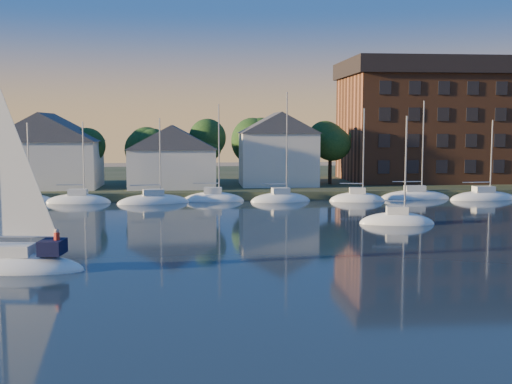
{
  "coord_description": "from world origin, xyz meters",
  "views": [
    {
      "loc": [
        -2.97,
        -26.55,
        9.06
      ],
      "look_at": [
        1.58,
        22.0,
        3.97
      ],
      "focal_mm": 45.0,
      "sensor_mm": 36.0,
      "label": 1
    }
  ],
  "objects": [
    {
      "name": "clubhouse_east",
      "position": [
        8.0,
        59.0,
        6.0
      ],
      "size": [
        10.5,
        8.4,
        9.8
      ],
      "color": "beige",
      "rests_on": "shoreline_land"
    },
    {
      "name": "hero_sailboat",
      "position": [
        -14.33,
        14.12,
        0.59
      ],
      "size": [
        9.36,
        4.0,
        14.14
      ],
      "rotation": [
        0.0,
        0.0,
        3.02
      ],
      "color": "white",
      "rests_on": "ground"
    },
    {
      "name": "clubhouse_centre",
      "position": [
        -6.0,
        57.0,
        5.13
      ],
      "size": [
        11.55,
        8.4,
        8.08
      ],
      "color": "beige",
      "rests_on": "shoreline_land"
    },
    {
      "name": "condo_block",
      "position": [
        34.0,
        64.95,
        9.79
      ],
      "size": [
        31.0,
        17.0,
        17.4
      ],
      "color": "brown",
      "rests_on": "shoreline_land"
    },
    {
      "name": "clubhouse_west",
      "position": [
        -22.0,
        58.0,
        5.93
      ],
      "size": [
        13.65,
        9.45,
        9.64
      ],
      "color": "beige",
      "rests_on": "shoreline_land"
    },
    {
      "name": "tree_line",
      "position": [
        2.0,
        63.0,
        7.18
      ],
      "size": [
        93.4,
        5.4,
        8.9
      ],
      "color": "#342717",
      "rests_on": "shoreline_land"
    },
    {
      "name": "drifting_sailboat_right",
      "position": [
        15.39,
        30.33,
        0.1
      ],
      "size": [
        7.14,
        3.47,
        10.99
      ],
      "rotation": [
        0.0,
        0.0,
        -0.18
      ],
      "color": "white",
      "rests_on": "ground"
    },
    {
      "name": "ground",
      "position": [
        0.0,
        0.0,
        0.0
      ],
      "size": [
        260.0,
        260.0,
        0.0
      ],
      "primitive_type": "plane",
      "color": "black",
      "rests_on": "ground"
    },
    {
      "name": "shoreline_land",
      "position": [
        0.0,
        75.0,
        0.0
      ],
      "size": [
        160.0,
        50.0,
        2.0
      ],
      "primitive_type": "cube",
      "color": "#2B3720",
      "rests_on": "ground"
    },
    {
      "name": "wooden_dock",
      "position": [
        0.0,
        52.0,
        0.0
      ],
      "size": [
        120.0,
        3.0,
        1.0
      ],
      "primitive_type": "cube",
      "color": "brown",
      "rests_on": "ground"
    },
    {
      "name": "moored_fleet",
      "position": [
        4.0,
        49.0,
        0.1
      ],
      "size": [
        95.5,
        2.4,
        12.05
      ],
      "color": "white",
      "rests_on": "ground"
    }
  ]
}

